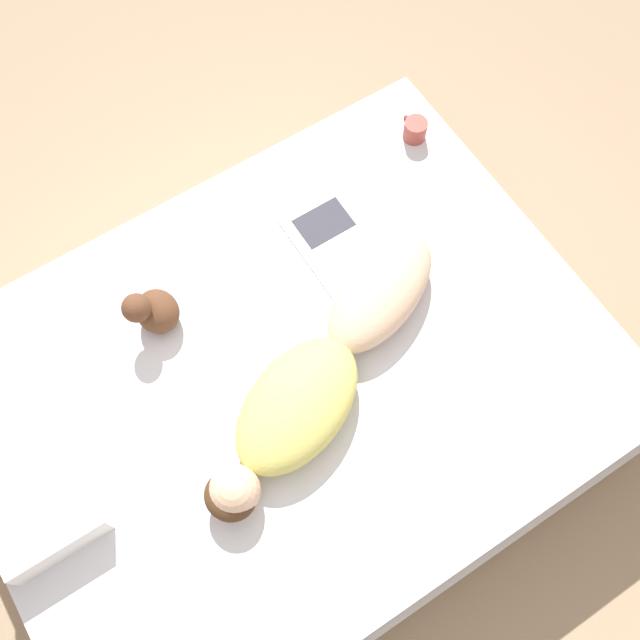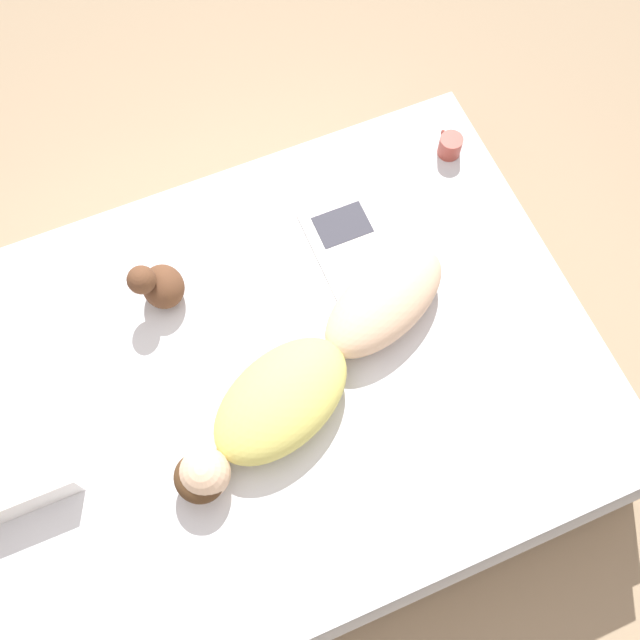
% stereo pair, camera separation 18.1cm
% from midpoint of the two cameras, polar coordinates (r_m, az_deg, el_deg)
% --- Properties ---
extents(ground_plane, '(12.00, 12.00, 0.00)m').
position_cam_midpoint_polar(ground_plane, '(3.24, -3.74, -7.41)').
color(ground_plane, '#9E8466').
extents(bed, '(1.82, 2.35, 0.55)m').
position_cam_midpoint_polar(bed, '(2.98, -4.06, -6.02)').
color(bed, beige).
rests_on(bed, ground_plane).
extents(person, '(0.69, 1.25, 0.18)m').
position_cam_midpoint_polar(person, '(2.62, -1.71, -3.96)').
color(person, '#DBB28E').
rests_on(person, bed).
extents(open_magazine, '(0.47, 0.30, 0.01)m').
position_cam_midpoint_polar(open_magazine, '(2.92, -0.30, 5.64)').
color(open_magazine, white).
rests_on(open_magazine, bed).
extents(coffee_mug, '(0.13, 0.09, 0.09)m').
position_cam_midpoint_polar(coffee_mug, '(3.17, 5.59, 14.14)').
color(coffee_mug, '#993D33').
rests_on(coffee_mug, bed).
extents(plush_toy, '(0.17, 0.19, 0.23)m').
position_cam_midpoint_polar(plush_toy, '(2.78, -14.44, 0.55)').
color(plush_toy, brown).
rests_on(plush_toy, bed).
extents(pillow, '(0.51, 0.34, 0.14)m').
position_cam_midpoint_polar(pillow, '(2.74, -23.07, -11.76)').
color(pillow, white).
rests_on(pillow, bed).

